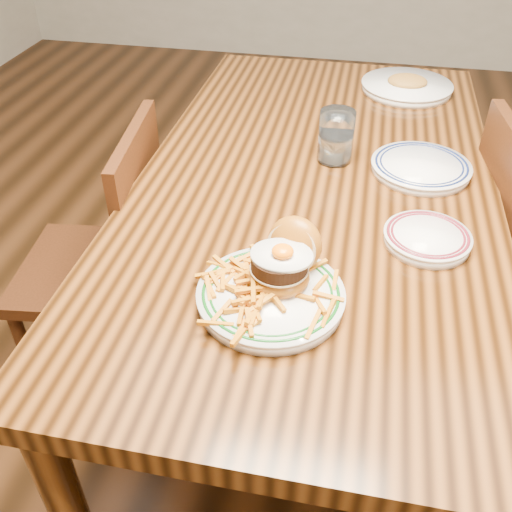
% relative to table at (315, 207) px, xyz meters
% --- Properties ---
extents(floor, '(6.00, 6.00, 0.00)m').
position_rel_table_xyz_m(floor, '(0.00, 0.00, -0.66)').
color(floor, black).
rests_on(floor, ground).
extents(table, '(0.85, 1.60, 0.75)m').
position_rel_table_xyz_m(table, '(0.00, 0.00, 0.00)').
color(table, black).
rests_on(table, floor).
extents(chair_left, '(0.44, 0.44, 0.84)m').
position_rel_table_xyz_m(chair_left, '(-0.56, -0.06, -0.21)').
color(chair_left, '#401D0D').
rests_on(chair_left, floor).
extents(main_plate, '(0.27, 0.28, 0.13)m').
position_rel_table_xyz_m(main_plate, '(-0.03, -0.45, 0.12)').
color(main_plate, white).
rests_on(main_plate, table).
extents(side_plate, '(0.18, 0.18, 0.03)m').
position_rel_table_xyz_m(side_plate, '(0.25, -0.23, 0.10)').
color(side_plate, white).
rests_on(side_plate, table).
extents(rear_plate, '(0.24, 0.24, 0.03)m').
position_rel_table_xyz_m(rear_plate, '(0.24, 0.07, 0.10)').
color(rear_plate, white).
rests_on(rear_plate, table).
extents(water_glass, '(0.09, 0.09, 0.13)m').
position_rel_table_xyz_m(water_glass, '(0.03, 0.09, 0.15)').
color(water_glass, white).
rests_on(water_glass, table).
extents(far_plate, '(0.28, 0.28, 0.05)m').
position_rel_table_xyz_m(far_plate, '(0.21, 0.58, 0.10)').
color(far_plate, white).
rests_on(far_plate, table).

